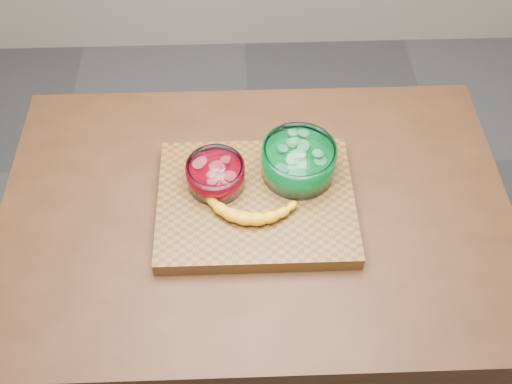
{
  "coord_description": "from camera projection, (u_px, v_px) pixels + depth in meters",
  "views": [
    {
      "loc": [
        -0.03,
        -0.78,
        1.98
      ],
      "look_at": [
        0.0,
        0.0,
        0.96
      ],
      "focal_mm": 40.0,
      "sensor_mm": 36.0,
      "label": 1
    }
  ],
  "objects": [
    {
      "name": "counter",
      "position": [
        256.0,
        296.0,
        1.69
      ],
      "size": [
        1.2,
        0.8,
        0.9
      ],
      "primitive_type": "cube",
      "color": "#472815",
      "rests_on": "ground"
    },
    {
      "name": "bowl_green",
      "position": [
        299.0,
        161.0,
        1.32
      ],
      "size": [
        0.17,
        0.17,
        0.08
      ],
      "color": "white",
      "rests_on": "cutting_board"
    },
    {
      "name": "cutting_board",
      "position": [
        256.0,
        202.0,
        1.32
      ],
      "size": [
        0.45,
        0.35,
        0.04
      ],
      "primitive_type": "cube",
      "color": "brown",
      "rests_on": "counter"
    },
    {
      "name": "bowl_red",
      "position": [
        216.0,
        175.0,
        1.3
      ],
      "size": [
        0.13,
        0.13,
        0.06
      ],
      "color": "white",
      "rests_on": "cutting_board"
    },
    {
      "name": "ground",
      "position": [
        256.0,
        353.0,
        2.05
      ],
      "size": [
        3.5,
        3.5,
        0.0
      ],
      "primitive_type": "plane",
      "color": "#55565A",
      "rests_on": "ground"
    },
    {
      "name": "banana",
      "position": [
        249.0,
        205.0,
        1.27
      ],
      "size": [
        0.25,
        0.13,
        0.03
      ],
      "primitive_type": null,
      "color": "#ECA815",
      "rests_on": "cutting_board"
    }
  ]
}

